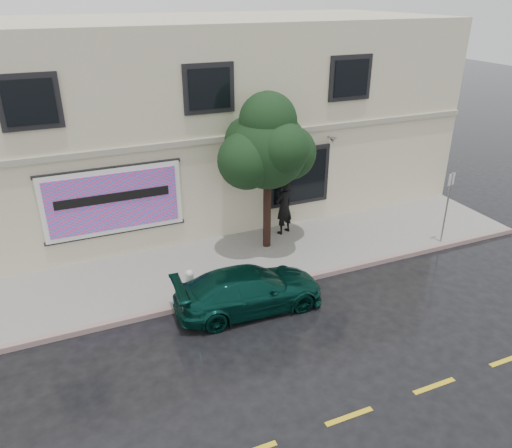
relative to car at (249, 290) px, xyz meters
name	(u,v)px	position (x,y,z in m)	size (l,w,h in m)	color
ground	(276,322)	(0.41, -0.85, -0.59)	(90.00, 90.00, 0.00)	black
sidewalk	(232,263)	(0.41, 2.40, -0.51)	(20.00, 3.50, 0.15)	gray
curb	(254,290)	(0.41, 0.65, -0.51)	(20.00, 0.18, 0.16)	gray
road_marking	(349,416)	(0.41, -4.35, -0.58)	(19.00, 0.12, 0.01)	gold
building	(178,116)	(0.41, 8.14, 2.91)	(20.00, 8.12, 7.00)	beige
billboard	(113,202)	(-2.79, 4.07, 1.46)	(4.30, 0.16, 2.20)	white
car	(249,290)	(0.00, 0.00, 0.00)	(1.79, 4.04, 1.18)	#08322A
pedestrian	(284,207)	(2.77, 3.57, 0.54)	(0.71, 0.47, 1.95)	black
umbrella	(285,171)	(2.77, 3.57, 1.83)	(0.86, 0.86, 0.64)	black
street_tree	(268,150)	(1.83, 2.90, 2.86)	(2.44, 2.44, 4.54)	black
fire_hydrant	(190,284)	(-1.38, 0.95, -0.03)	(0.35, 0.33, 0.85)	silver
sign_pole	(448,201)	(7.38, 0.85, 1.05)	(0.30, 0.09, 2.47)	gray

